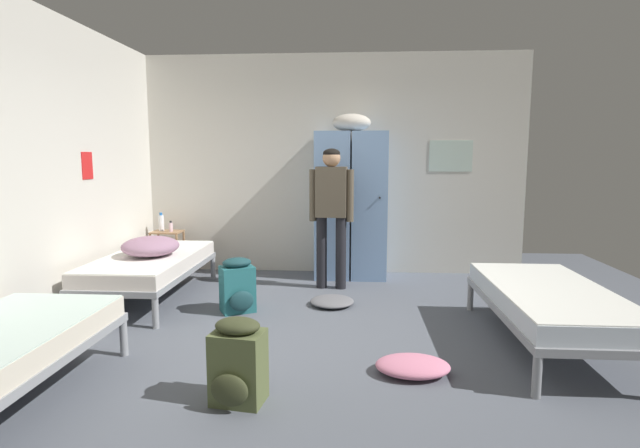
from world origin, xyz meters
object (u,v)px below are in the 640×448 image
(bed_left_rear, at_px, (150,264))
(backpack_olive, at_px, (238,363))
(locker_bank, at_px, (351,202))
(clothes_pile_grey, at_px, (332,301))
(lotion_bottle, at_px, (171,227))
(shelf_unit, at_px, (168,248))
(backpack_teal, at_px, (238,286))
(bed_right, at_px, (550,301))
(clothes_pile_pink, at_px, (413,366))
(bedding_heap, at_px, (151,246))
(water_bottle, at_px, (161,223))
(person_traveler, at_px, (331,205))

(bed_left_rear, relative_size, backpack_olive, 3.45)
(locker_bank, xyz_separation_m, clothes_pile_grey, (-0.18, -1.26, -0.93))
(bed_left_rear, distance_m, backpack_olive, 2.67)
(lotion_bottle, bearing_deg, locker_bank, 0.92)
(shelf_unit, bearing_deg, locker_bank, -0.06)
(backpack_teal, bearing_deg, bed_left_rear, 159.48)
(lotion_bottle, height_order, backpack_teal, lotion_bottle)
(locker_bank, xyz_separation_m, lotion_bottle, (-2.34, -0.04, -0.34))
(bed_right, bearing_deg, backpack_olive, -154.38)
(shelf_unit, xyz_separation_m, clothes_pile_pink, (2.88, -2.87, -0.29))
(backpack_olive, distance_m, clothes_pile_pink, 1.27)
(bed_right, relative_size, backpack_teal, 3.45)
(lotion_bottle, bearing_deg, backpack_olive, -63.42)
(bed_left_rear, distance_m, bedding_heap, 0.23)
(bedding_heap, bearing_deg, clothes_pile_grey, -1.36)
(locker_bank, xyz_separation_m, water_bottle, (-2.49, 0.02, -0.29))
(water_bottle, height_order, backpack_olive, water_bottle)
(person_traveler, xyz_separation_m, clothes_pile_pink, (0.69, -2.30, -0.93))
(bed_left_rear, xyz_separation_m, person_traveler, (1.94, 0.58, 0.61))
(bed_right, relative_size, bedding_heap, 3.05)
(shelf_unit, relative_size, lotion_bottle, 3.99)
(lotion_bottle, bearing_deg, shelf_unit, 150.26)
(water_bottle, bearing_deg, bed_left_rear, -74.25)
(clothes_pile_grey, bearing_deg, bed_right, -28.58)
(clothes_pile_pink, bearing_deg, lotion_bottle, 134.82)
(backpack_olive, bearing_deg, water_bottle, 118.18)
(person_traveler, distance_m, clothes_pile_grey, 1.17)
(shelf_unit, relative_size, person_traveler, 0.35)
(bed_right, bearing_deg, backpack_teal, 165.57)
(shelf_unit, bearing_deg, backpack_teal, -49.86)
(backpack_teal, bearing_deg, lotion_bottle, 129.32)
(bed_left_rear, bearing_deg, person_traveler, 16.55)
(person_traveler, height_order, clothes_pile_pink, person_traveler)
(person_traveler, distance_m, lotion_bottle, 2.21)
(bedding_heap, bearing_deg, person_traveler, 18.61)
(backpack_olive, bearing_deg, shelf_unit, 117.26)
(lotion_bottle, bearing_deg, backpack_teal, -50.68)
(bed_right, height_order, backpack_teal, backpack_teal)
(bed_right, distance_m, lotion_bottle, 4.56)
(lotion_bottle, xyz_separation_m, clothes_pile_pink, (2.81, -2.83, -0.58))
(locker_bank, distance_m, backpack_teal, 2.03)
(shelf_unit, distance_m, clothes_pile_pink, 4.08)
(bed_right, height_order, person_traveler, person_traveler)
(clothes_pile_pink, bearing_deg, locker_bank, 99.32)
(bed_right, relative_size, person_traveler, 1.16)
(lotion_bottle, height_order, clothes_pile_pink, lotion_bottle)
(bedding_heap, relative_size, backpack_teal, 1.13)
(bed_left_rear, bearing_deg, shelf_unit, 102.26)
(clothes_pile_pink, bearing_deg, clothes_pile_grey, 111.96)
(locker_bank, distance_m, clothes_pile_pink, 3.04)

